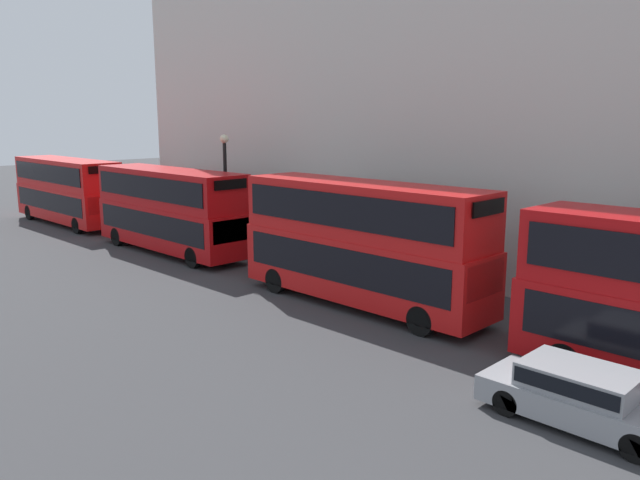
{
  "coord_description": "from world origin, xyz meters",
  "views": [
    {
      "loc": [
        -15.43,
        3.02,
        6.95
      ],
      "look_at": [
        0.48,
        18.91,
        2.51
      ],
      "focal_mm": 35.0,
      "sensor_mm": 36.0,
      "label": 1
    }
  ],
  "objects_px": {
    "bus_second_in_queue": "(362,239)",
    "bus_trailing": "(67,189)",
    "bus_third_in_queue": "(170,207)",
    "car_hatchback": "(581,394)"
  },
  "relations": [
    {
      "from": "bus_second_in_queue",
      "to": "bus_trailing",
      "type": "height_order",
      "value": "bus_second_in_queue"
    },
    {
      "from": "bus_third_in_queue",
      "to": "car_hatchback",
      "type": "distance_m",
      "value": 23.1
    },
    {
      "from": "bus_third_in_queue",
      "to": "bus_second_in_queue",
      "type": "bearing_deg",
      "value": -90.0
    },
    {
      "from": "bus_third_in_queue",
      "to": "car_hatchback",
      "type": "bearing_deg",
      "value": -98.49
    },
    {
      "from": "bus_second_in_queue",
      "to": "car_hatchback",
      "type": "distance_m",
      "value": 10.4
    },
    {
      "from": "bus_second_in_queue",
      "to": "bus_trailing",
      "type": "relative_size",
      "value": 0.96
    },
    {
      "from": "bus_trailing",
      "to": "car_hatchback",
      "type": "distance_m",
      "value": 35.47
    },
    {
      "from": "bus_second_in_queue",
      "to": "car_hatchback",
      "type": "xyz_separation_m",
      "value": [
        -3.4,
        -9.66,
        -1.81
      ]
    },
    {
      "from": "bus_trailing",
      "to": "car_hatchback",
      "type": "relative_size",
      "value": 2.37
    },
    {
      "from": "bus_third_in_queue",
      "to": "bus_trailing",
      "type": "bearing_deg",
      "value": 90.0
    }
  ]
}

